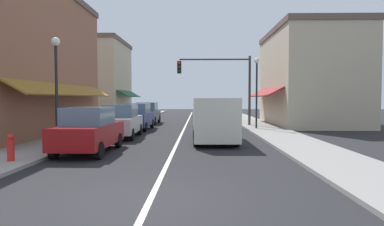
# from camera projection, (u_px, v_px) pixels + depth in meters

# --- Properties ---
(ground_plane) EXTENTS (80.00, 80.00, 0.00)m
(ground_plane) POSITION_uv_depth(u_px,v_px,m) (185.00, 127.00, 24.73)
(ground_plane) COLOR black
(sidewalk_left) EXTENTS (2.60, 56.00, 0.12)m
(sidewalk_left) POSITION_uv_depth(u_px,v_px,m) (112.00, 126.00, 24.84)
(sidewalk_left) COLOR gray
(sidewalk_left) RESTS_ON ground
(sidewalk_right) EXTENTS (2.60, 56.00, 0.12)m
(sidewalk_right) POSITION_uv_depth(u_px,v_px,m) (259.00, 126.00, 24.62)
(sidewalk_right) COLOR gray
(sidewalk_right) RESTS_ON ground
(lane_center_stripe) EXTENTS (0.14, 52.00, 0.01)m
(lane_center_stripe) POSITION_uv_depth(u_px,v_px,m) (185.00, 127.00, 24.73)
(lane_center_stripe) COLOR silver
(lane_center_stripe) RESTS_ON ground
(storefront_left_block) EXTENTS (5.72, 14.20, 8.64)m
(storefront_left_block) POSITION_uv_depth(u_px,v_px,m) (21.00, 59.00, 18.73)
(storefront_left_block) COLOR #8E5B42
(storefront_left_block) RESTS_ON ground
(storefront_right_block) EXTENTS (7.25, 10.20, 7.53)m
(storefront_right_block) POSITION_uv_depth(u_px,v_px,m) (309.00, 77.00, 26.36)
(storefront_right_block) COLOR #BCAD8E
(storefront_right_block) RESTS_ON ground
(storefront_far_left) EXTENTS (7.07, 8.20, 8.11)m
(storefront_far_left) POSITION_uv_depth(u_px,v_px,m) (96.00, 80.00, 34.73)
(storefront_far_left) COLOR #BCAD8E
(storefront_far_left) RESTS_ON ground
(parked_car_nearest_left) EXTENTS (1.81, 4.11, 1.77)m
(parked_car_nearest_left) POSITION_uv_depth(u_px,v_px,m) (89.00, 130.00, 12.82)
(parked_car_nearest_left) COLOR maroon
(parked_car_nearest_left) RESTS_ON ground
(parked_car_second_left) EXTENTS (1.86, 4.14, 1.77)m
(parked_car_second_left) POSITION_uv_depth(u_px,v_px,m) (121.00, 121.00, 17.78)
(parked_car_second_left) COLOR #B7BABF
(parked_car_second_left) RESTS_ON ground
(parked_car_third_left) EXTENTS (1.85, 4.13, 1.77)m
(parked_car_third_left) POSITION_uv_depth(u_px,v_px,m) (137.00, 117.00, 22.17)
(parked_car_third_left) COLOR navy
(parked_car_third_left) RESTS_ON ground
(parked_car_far_left) EXTENTS (1.82, 4.12, 1.77)m
(parked_car_far_left) POSITION_uv_depth(u_px,v_px,m) (147.00, 113.00, 27.60)
(parked_car_far_left) COLOR #4C5156
(parked_car_far_left) RESTS_ON ground
(van_in_lane) EXTENTS (2.09, 5.22, 2.12)m
(van_in_lane) POSITION_uv_depth(u_px,v_px,m) (214.00, 118.00, 16.10)
(van_in_lane) COLOR beige
(van_in_lane) RESTS_ON ground
(traffic_signal_mast_arm) EXTENTS (5.47, 0.50, 5.25)m
(traffic_signal_mast_arm) POSITION_uv_depth(u_px,v_px,m) (223.00, 78.00, 24.70)
(traffic_signal_mast_arm) COLOR #333333
(traffic_signal_mast_arm) RESTS_ON ground
(street_lamp_left_near) EXTENTS (0.36, 0.36, 4.64)m
(street_lamp_left_near) POSITION_uv_depth(u_px,v_px,m) (56.00, 74.00, 13.82)
(street_lamp_left_near) COLOR black
(street_lamp_left_near) RESTS_ON ground
(street_lamp_right_mid) EXTENTS (0.36, 0.36, 4.78)m
(street_lamp_right_mid) POSITION_uv_depth(u_px,v_px,m) (257.00, 81.00, 22.04)
(street_lamp_right_mid) COLOR black
(street_lamp_right_mid) RESTS_ON ground
(fire_hydrant) EXTENTS (0.22, 0.22, 0.87)m
(fire_hydrant) POSITION_uv_depth(u_px,v_px,m) (11.00, 147.00, 10.55)
(fire_hydrant) COLOR red
(fire_hydrant) RESTS_ON ground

